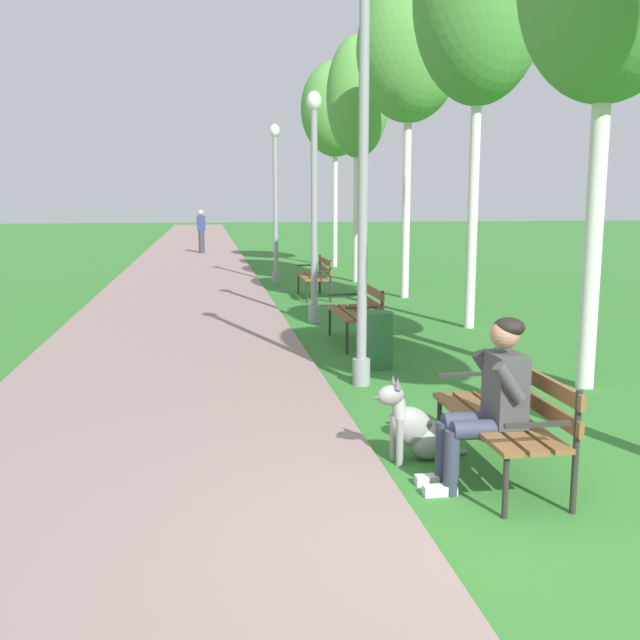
# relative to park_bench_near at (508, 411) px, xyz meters

# --- Properties ---
(ground_plane) EXTENTS (120.00, 120.00, 0.00)m
(ground_plane) POSITION_rel_park_bench_near_xyz_m (-0.55, -1.02, -0.51)
(ground_plane) COLOR #33752D
(paved_path) EXTENTS (3.64, 60.00, 0.04)m
(paved_path) POSITION_rel_park_bench_near_xyz_m (-2.70, 22.98, -0.49)
(paved_path) COLOR gray
(paved_path) RESTS_ON ground
(park_bench_near) EXTENTS (0.55, 1.50, 0.85)m
(park_bench_near) POSITION_rel_park_bench_near_xyz_m (0.00, 0.00, 0.00)
(park_bench_near) COLOR brown
(park_bench_near) RESTS_ON ground
(park_bench_mid) EXTENTS (0.55, 1.50, 0.85)m
(park_bench_mid) POSITION_rel_park_bench_near_xyz_m (-0.05, 5.19, 0.00)
(park_bench_mid) COLOR brown
(park_bench_mid) RESTS_ON ground
(park_bench_far) EXTENTS (0.55, 1.50, 0.85)m
(park_bench_far) POSITION_rel_park_bench_near_xyz_m (0.09, 10.13, 0.00)
(park_bench_far) COLOR brown
(park_bench_far) RESTS_ON ground
(person_seated_on_near_bench) EXTENTS (0.74, 0.49, 1.25)m
(person_seated_on_near_bench) POSITION_rel_park_bench_near_xyz_m (-0.21, -0.16, 0.17)
(person_seated_on_near_bench) COLOR #33384C
(person_seated_on_near_bench) RESTS_ON ground
(dog_grey) EXTENTS (0.83, 0.34, 0.71)m
(dog_grey) POSITION_rel_park_bench_near_xyz_m (-0.57, 0.44, -0.25)
(dog_grey) COLOR gray
(dog_grey) RESTS_ON ground
(lamp_post_near) EXTENTS (0.24, 0.24, 4.52)m
(lamp_post_near) POSITION_rel_park_bench_near_xyz_m (-0.50, 2.86, 1.82)
(lamp_post_near) COLOR gray
(lamp_post_near) RESTS_ON ground
(lamp_post_mid) EXTENTS (0.24, 0.24, 3.79)m
(lamp_post_mid) POSITION_rel_park_bench_near_xyz_m (-0.41, 7.08, 1.45)
(lamp_post_mid) COLOR gray
(lamp_post_mid) RESTS_ON ground
(lamp_post_far) EXTENTS (0.24, 0.24, 3.82)m
(lamp_post_far) POSITION_rel_park_bench_near_xyz_m (-0.50, 12.78, 1.47)
(lamp_post_far) COLOR gray
(lamp_post_far) RESTS_ON ground
(birch_tree_third) EXTENTS (2.05, 1.87, 6.64)m
(birch_tree_third) POSITION_rel_park_bench_near_xyz_m (2.00, 6.19, 4.52)
(birch_tree_third) COLOR silver
(birch_tree_third) RESTS_ON ground
(birch_tree_fourth) EXTENTS (2.14, 1.92, 6.45)m
(birch_tree_fourth) POSITION_rel_park_bench_near_xyz_m (1.94, 9.87, 4.48)
(birch_tree_fourth) COLOR silver
(birch_tree_fourth) RESTS_ON ground
(birch_tree_fifth) EXTENTS (1.54, 1.40, 5.95)m
(birch_tree_fifth) POSITION_rel_park_bench_near_xyz_m (1.54, 12.94, 3.94)
(birch_tree_fifth) COLOR silver
(birch_tree_fifth) RESTS_ON ground
(birch_tree_sixth) EXTENTS (2.06, 1.88, 6.07)m
(birch_tree_sixth) POSITION_rel_park_bench_near_xyz_m (1.71, 16.99, 4.15)
(birch_tree_sixth) COLOR silver
(birch_tree_sixth) RESTS_ON ground
(litter_bin) EXTENTS (0.36, 0.36, 0.70)m
(litter_bin) POSITION_rel_park_bench_near_xyz_m (-0.12, 3.65, -0.16)
(litter_bin) COLOR #2D6638
(litter_bin) RESTS_ON ground
(pedestrian_distant) EXTENTS (0.32, 0.22, 1.65)m
(pedestrian_distant) POSITION_rel_park_bench_near_xyz_m (-2.34, 22.87, 0.33)
(pedestrian_distant) COLOR #383842
(pedestrian_distant) RESTS_ON ground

